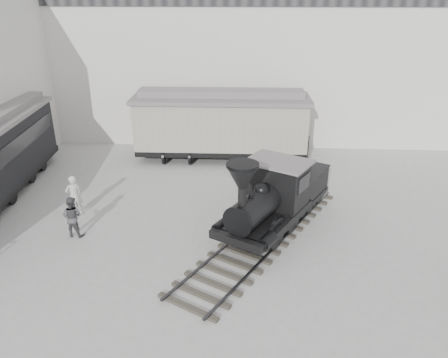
# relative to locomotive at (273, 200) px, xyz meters

# --- Properties ---
(ground) EXTENTS (90.00, 90.00, 0.00)m
(ground) POSITION_rel_locomotive_xyz_m (-1.74, -3.82, -1.32)
(ground) COLOR #9E9E9B
(north_wall) EXTENTS (34.00, 2.51, 11.00)m
(north_wall) POSITION_rel_locomotive_xyz_m (-1.74, 11.16, 4.23)
(north_wall) COLOR silver
(north_wall) RESTS_ON ground
(locomotive) EXTENTS (6.88, 9.94, 3.59)m
(locomotive) POSITION_rel_locomotive_xyz_m (0.00, 0.00, 0.00)
(locomotive) COLOR #302B24
(locomotive) RESTS_ON ground
(boxcar) EXTENTS (9.64, 3.13, 3.93)m
(boxcar) POSITION_rel_locomotive_xyz_m (-2.55, 7.91, 0.74)
(boxcar) COLOR black
(boxcar) RESTS_ON ground
(visitor_a) EXTENTS (0.80, 0.76, 1.84)m
(visitor_a) POSITION_rel_locomotive_xyz_m (-8.27, 0.71, -0.41)
(visitor_a) COLOR silver
(visitor_a) RESTS_ON ground
(visitor_b) EXTENTS (0.87, 0.72, 1.66)m
(visitor_b) POSITION_rel_locomotive_xyz_m (-7.74, -0.89, -0.49)
(visitor_b) COLOR #47464A
(visitor_b) RESTS_ON ground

